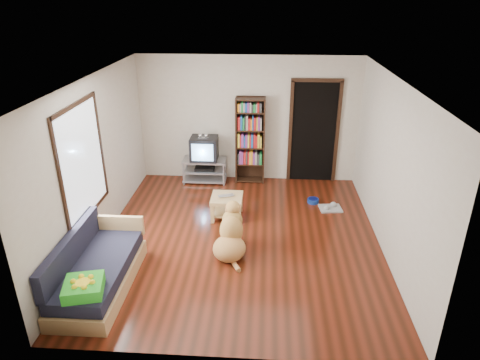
# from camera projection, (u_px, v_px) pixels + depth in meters

# --- Properties ---
(ground) EXTENTS (5.00, 5.00, 0.00)m
(ground) POSITION_uv_depth(u_px,v_px,m) (240.00, 238.00, 7.04)
(ground) COLOR #571C0E
(ground) RESTS_ON ground
(ceiling) EXTENTS (5.00, 5.00, 0.00)m
(ceiling) POSITION_uv_depth(u_px,v_px,m) (240.00, 79.00, 5.98)
(ceiling) COLOR white
(ceiling) RESTS_ON ground
(wall_back) EXTENTS (4.50, 0.00, 4.50)m
(wall_back) POSITION_uv_depth(u_px,v_px,m) (248.00, 120.00, 8.79)
(wall_back) COLOR beige
(wall_back) RESTS_ON ground
(wall_front) EXTENTS (4.50, 0.00, 4.50)m
(wall_front) POSITION_uv_depth(u_px,v_px,m) (224.00, 260.00, 4.24)
(wall_front) COLOR beige
(wall_front) RESTS_ON ground
(wall_left) EXTENTS (0.00, 5.00, 5.00)m
(wall_left) POSITION_uv_depth(u_px,v_px,m) (96.00, 162.00, 6.65)
(wall_left) COLOR beige
(wall_left) RESTS_ON ground
(wall_right) EXTENTS (0.00, 5.00, 5.00)m
(wall_right) POSITION_uv_depth(u_px,v_px,m) (391.00, 169.00, 6.38)
(wall_right) COLOR beige
(wall_right) RESTS_ON ground
(green_cushion) EXTENTS (0.54, 0.54, 0.15)m
(green_cushion) POSITION_uv_depth(u_px,v_px,m) (84.00, 287.00, 5.11)
(green_cushion) COLOR green
(green_cushion) RESTS_ON sofa
(laptop) EXTENTS (0.33, 0.27, 0.02)m
(laptop) POSITION_uv_depth(u_px,v_px,m) (227.00, 197.00, 7.53)
(laptop) COLOR white
(laptop) RESTS_ON coffee_table
(dog_bowl) EXTENTS (0.22, 0.22, 0.08)m
(dog_bowl) POSITION_uv_depth(u_px,v_px,m) (313.00, 201.00, 8.21)
(dog_bowl) COLOR navy
(dog_bowl) RESTS_ON ground
(grey_rag) EXTENTS (0.43, 0.36, 0.03)m
(grey_rag) POSITION_uv_depth(u_px,v_px,m) (330.00, 208.00, 7.97)
(grey_rag) COLOR #A7A7A7
(grey_rag) RESTS_ON ground
(window) EXTENTS (0.03, 1.46, 1.70)m
(window) POSITION_uv_depth(u_px,v_px,m) (82.00, 162.00, 6.11)
(window) COLOR white
(window) RESTS_ON wall_left
(doorway) EXTENTS (1.03, 0.05, 2.19)m
(doorway) POSITION_uv_depth(u_px,v_px,m) (314.00, 130.00, 8.77)
(doorway) COLOR black
(doorway) RESTS_ON wall_back
(tv_stand) EXTENTS (0.90, 0.45, 0.50)m
(tv_stand) POSITION_uv_depth(u_px,v_px,m) (205.00, 169.00, 9.04)
(tv_stand) COLOR #99999E
(tv_stand) RESTS_ON ground
(crt_tv) EXTENTS (0.55, 0.52, 0.58)m
(crt_tv) POSITION_uv_depth(u_px,v_px,m) (204.00, 148.00, 8.86)
(crt_tv) COLOR black
(crt_tv) RESTS_ON tv_stand
(bookshelf) EXTENTS (0.60, 0.30, 1.80)m
(bookshelf) POSITION_uv_depth(u_px,v_px,m) (250.00, 136.00, 8.77)
(bookshelf) COLOR black
(bookshelf) RESTS_ON ground
(sofa) EXTENTS (0.80, 1.80, 0.80)m
(sofa) POSITION_uv_depth(u_px,v_px,m) (96.00, 271.00, 5.79)
(sofa) COLOR tan
(sofa) RESTS_ON ground
(coffee_table) EXTENTS (0.55, 0.55, 0.40)m
(coffee_table) POSITION_uv_depth(u_px,v_px,m) (227.00, 203.00, 7.61)
(coffee_table) COLOR tan
(coffee_table) RESTS_ON ground
(dog) EXTENTS (0.55, 0.99, 0.81)m
(dog) POSITION_uv_depth(u_px,v_px,m) (231.00, 236.00, 6.56)
(dog) COLOR #B57B45
(dog) RESTS_ON ground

